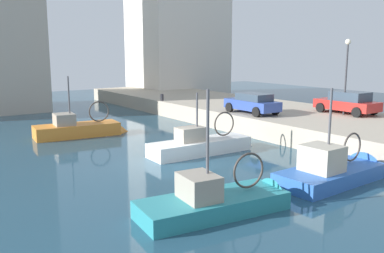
# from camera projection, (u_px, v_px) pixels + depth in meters

# --- Properties ---
(water_surface) EXTENTS (80.00, 80.00, 0.00)m
(water_surface) POSITION_uv_depth(u_px,v_px,m) (181.00, 165.00, 19.70)
(water_surface) COLOR navy
(water_surface) RESTS_ON ground
(quay_wall) EXTENTS (9.00, 56.00, 1.20)m
(quay_wall) POSITION_uv_depth(u_px,v_px,m) (335.00, 127.00, 26.07)
(quay_wall) COLOR #ADA08C
(quay_wall) RESTS_ON ground
(fishing_boat_orange) EXTENTS (6.07, 2.41, 4.57)m
(fishing_boat_orange) POSITION_uv_depth(u_px,v_px,m) (82.00, 134.00, 26.49)
(fishing_boat_orange) COLOR orange
(fishing_boat_orange) RESTS_ON ground
(fishing_boat_white) EXTENTS (6.42, 1.98, 3.94)m
(fishing_boat_white) POSITION_uv_depth(u_px,v_px,m) (205.00, 151.00, 22.11)
(fishing_boat_white) COLOR white
(fishing_boat_white) RESTS_ON ground
(fishing_boat_teal) EXTENTS (6.01, 2.53, 4.96)m
(fishing_boat_teal) POSITION_uv_depth(u_px,v_px,m) (224.00, 208.00, 14.04)
(fishing_boat_teal) COLOR teal
(fishing_boat_teal) RESTS_ON ground
(fishing_boat_blue) EXTENTS (5.85, 2.32, 4.78)m
(fishing_boat_blue) POSITION_uv_depth(u_px,v_px,m) (337.00, 177.00, 17.36)
(fishing_boat_blue) COLOR #2D60B7
(fishing_boat_blue) RESTS_ON ground
(parked_car_blue) EXTENTS (1.89, 3.95, 1.35)m
(parked_car_blue) POSITION_uv_depth(u_px,v_px,m) (252.00, 103.00, 27.70)
(parked_car_blue) COLOR #334C9E
(parked_car_blue) RESTS_ON quay_wall
(parked_car_red) EXTENTS (2.05, 4.05, 1.47)m
(parked_car_red) POSITION_uv_depth(u_px,v_px,m) (348.00, 102.00, 27.64)
(parked_car_red) COLOR red
(parked_car_red) RESTS_ON quay_wall
(mooring_bollard_mid) EXTENTS (0.28, 0.28, 0.55)m
(mooring_bollard_mid) POSITION_uv_depth(u_px,v_px,m) (162.00, 97.00, 34.88)
(mooring_bollard_mid) COLOR #2D2D33
(mooring_bollard_mid) RESTS_ON quay_wall
(quay_streetlamp) EXTENTS (0.36, 0.36, 4.83)m
(quay_streetlamp) POSITION_uv_depth(u_px,v_px,m) (347.00, 64.00, 26.66)
(quay_streetlamp) COLOR #38383D
(quay_streetlamp) RESTS_ON quay_wall
(waterfront_building_central) EXTENTS (10.11, 8.21, 21.61)m
(waterfront_building_central) POSITION_uv_depth(u_px,v_px,m) (177.00, 2.00, 47.92)
(waterfront_building_central) COLOR silver
(waterfront_building_central) RESTS_ON ground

